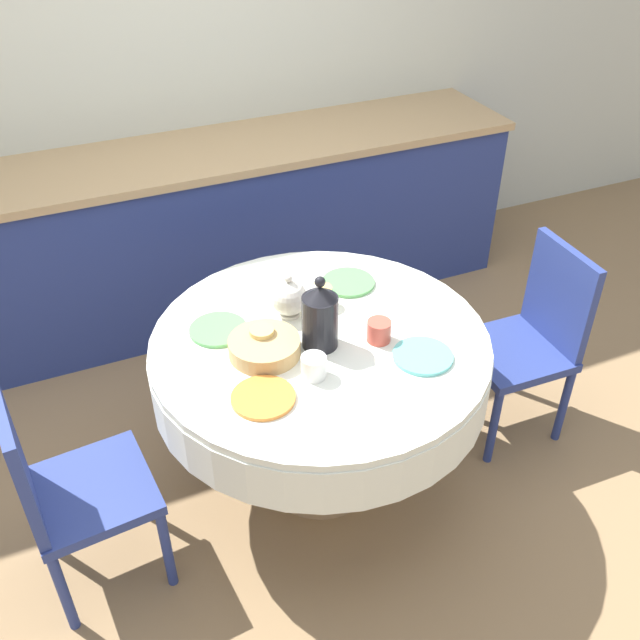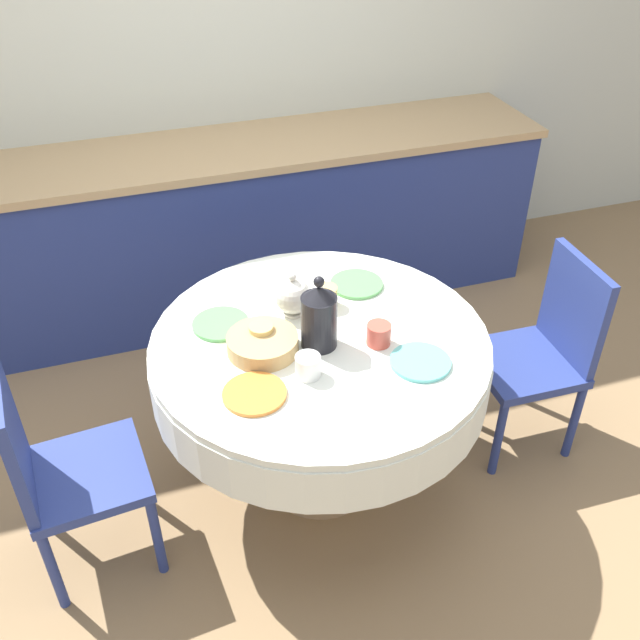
% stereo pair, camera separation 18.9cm
% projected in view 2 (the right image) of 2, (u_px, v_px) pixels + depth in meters
% --- Properties ---
extents(ground_plane, '(12.00, 12.00, 0.00)m').
position_uv_depth(ground_plane, '(320.00, 477.00, 2.99)').
color(ground_plane, '#8E704C').
extents(wall_back, '(7.00, 0.05, 2.60)m').
position_uv_depth(wall_back, '(210.00, 47.00, 3.56)').
color(wall_back, beige).
rests_on(wall_back, ground_plane).
extents(kitchen_counter, '(3.24, 0.64, 0.91)m').
position_uv_depth(kitchen_counter, '(237.00, 227.00, 3.80)').
color(kitchen_counter, navy).
rests_on(kitchen_counter, ground_plane).
extents(dining_table, '(1.23, 1.23, 0.74)m').
position_uv_depth(dining_table, '(320.00, 365.00, 2.63)').
color(dining_table, tan).
rests_on(dining_table, ground_plane).
extents(chair_left, '(0.41, 0.41, 0.87)m').
position_uv_depth(chair_left, '(543.00, 347.00, 2.93)').
color(chair_left, navy).
rests_on(chair_left, ground_plane).
extents(chair_right, '(0.43, 0.43, 0.87)m').
position_uv_depth(chair_right, '(59.00, 467.00, 2.40)').
color(chair_right, navy).
rests_on(chair_right, ground_plane).
extents(plate_near_left, '(0.21, 0.21, 0.01)m').
position_uv_depth(plate_near_left, '(254.00, 394.00, 2.30)').
color(plate_near_left, orange).
rests_on(plate_near_left, dining_table).
extents(cup_near_left, '(0.09, 0.09, 0.08)m').
position_uv_depth(cup_near_left, '(308.00, 366.00, 2.36)').
color(cup_near_left, white).
rests_on(cup_near_left, dining_table).
extents(plate_near_right, '(0.21, 0.21, 0.01)m').
position_uv_depth(plate_near_right, '(420.00, 362.00, 2.43)').
color(plate_near_right, '#60BCB7').
rests_on(plate_near_right, dining_table).
extents(cup_near_right, '(0.09, 0.09, 0.08)m').
position_uv_depth(cup_near_right, '(379.00, 334.00, 2.51)').
color(cup_near_right, '#CC4C3D').
rests_on(cup_near_right, dining_table).
extents(plate_far_left, '(0.21, 0.21, 0.01)m').
position_uv_depth(plate_far_left, '(221.00, 324.00, 2.61)').
color(plate_far_left, '#5BA85B').
rests_on(plate_far_left, dining_table).
extents(cup_far_left, '(0.09, 0.09, 0.08)m').
position_uv_depth(cup_far_left, '(261.00, 335.00, 2.50)').
color(cup_far_left, '#DBB766').
rests_on(cup_far_left, dining_table).
extents(plate_far_right, '(0.21, 0.21, 0.01)m').
position_uv_depth(plate_far_right, '(357.00, 284.00, 2.83)').
color(plate_far_right, '#5BA85B').
rests_on(plate_far_right, dining_table).
extents(cup_far_right, '(0.09, 0.09, 0.08)m').
position_uv_depth(cup_far_right, '(326.00, 296.00, 2.70)').
color(cup_far_right, '#DBB766').
rests_on(cup_far_right, dining_table).
extents(coffee_carafe, '(0.13, 0.13, 0.28)m').
position_uv_depth(coffee_carafe, '(319.00, 317.00, 2.45)').
color(coffee_carafe, black).
rests_on(coffee_carafe, dining_table).
extents(teapot, '(0.19, 0.14, 0.18)m').
position_uv_depth(teapot, '(293.00, 296.00, 2.63)').
color(teapot, silver).
rests_on(teapot, dining_table).
extents(bread_basket, '(0.25, 0.25, 0.06)m').
position_uv_depth(bread_basket, '(263.00, 344.00, 2.48)').
color(bread_basket, tan).
rests_on(bread_basket, dining_table).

